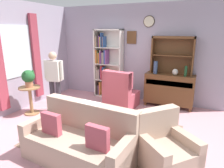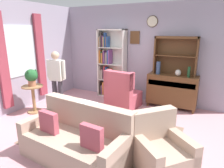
# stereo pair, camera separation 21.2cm
# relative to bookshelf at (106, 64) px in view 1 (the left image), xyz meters

# --- Properties ---
(ground_plane) EXTENTS (5.40, 4.60, 0.02)m
(ground_plane) POSITION_rel_bookshelf_xyz_m (0.90, -1.94, -1.05)
(ground_plane) COLOR #C68C93
(wall_back) EXTENTS (5.00, 0.09, 2.80)m
(wall_back) POSITION_rel_bookshelf_xyz_m (0.90, 0.19, 0.37)
(wall_back) COLOR #A399AD
(wall_back) RESTS_ON ground_plane
(wall_left) EXTENTS (0.16, 4.20, 2.80)m
(wall_left) POSITION_rel_bookshelf_xyz_m (-1.62, -1.93, 0.36)
(wall_left) COLOR #A399AD
(wall_left) RESTS_ON ground_plane
(area_rug) EXTENTS (2.78, 2.13, 0.01)m
(area_rug) POSITION_rel_bookshelf_xyz_m (1.10, -2.24, -1.03)
(area_rug) COLOR #846651
(area_rug) RESTS_ON ground_plane
(bookshelf) EXTENTS (0.90, 0.30, 2.10)m
(bookshelf) POSITION_rel_bookshelf_xyz_m (0.00, 0.00, 0.00)
(bookshelf) COLOR silver
(bookshelf) RESTS_ON ground_plane
(sideboard) EXTENTS (1.30, 0.45, 0.92)m
(sideboard) POSITION_rel_bookshelf_xyz_m (1.97, -0.08, -0.53)
(sideboard) COLOR brown
(sideboard) RESTS_ON ground_plane
(sideboard_hutch) EXTENTS (1.10, 0.26, 1.00)m
(sideboard_hutch) POSITION_rel_bookshelf_xyz_m (1.97, 0.03, 0.52)
(sideboard_hutch) COLOR brown
(sideboard_hutch) RESTS_ON sideboard
(vase_tall) EXTENTS (0.11, 0.11, 0.34)m
(vase_tall) POSITION_rel_bookshelf_xyz_m (1.58, -0.16, 0.05)
(vase_tall) COLOR #33476B
(vase_tall) RESTS_ON sideboard
(vase_round) EXTENTS (0.15, 0.15, 0.17)m
(vase_round) POSITION_rel_bookshelf_xyz_m (2.10, -0.15, -0.03)
(vase_round) COLOR beige
(vase_round) RESTS_ON sideboard
(bottle_wine) EXTENTS (0.07, 0.07, 0.27)m
(bottle_wine) POSITION_rel_bookshelf_xyz_m (2.36, -0.17, 0.02)
(bottle_wine) COLOR #194223
(bottle_wine) RESTS_ON sideboard
(couch_floral) EXTENTS (1.86, 0.99, 0.90)m
(couch_floral) POSITION_rel_bookshelf_xyz_m (1.05, -3.08, -0.72)
(couch_floral) COLOR tan
(couch_floral) RESTS_ON ground_plane
(armchair_floral) EXTENTS (1.08, 1.08, 0.88)m
(armchair_floral) POSITION_rel_bookshelf_xyz_m (2.35, -2.71, -0.75)
(armchair_floral) COLOR tan
(armchair_floral) RESTS_ON ground_plane
(wingback_chair) EXTENTS (0.85, 0.87, 1.05)m
(wingback_chair) POSITION_rel_bookshelf_xyz_m (0.78, -0.74, -0.65)
(wingback_chair) COLOR #B74C5B
(wingback_chair) RESTS_ON ground_plane
(plant_stand) EXTENTS (0.52, 0.52, 0.71)m
(plant_stand) POSITION_rel_bookshelf_xyz_m (-1.12, -2.05, -0.60)
(plant_stand) COLOR #997047
(plant_stand) RESTS_ON ground_plane
(potted_plant_large) EXTENTS (0.31, 0.31, 0.43)m
(potted_plant_large) POSITION_rel_bookshelf_xyz_m (-1.10, -2.06, -0.08)
(potted_plant_large) COLOR #AD6B4C
(potted_plant_large) RESTS_ON plant_stand
(person_reading) EXTENTS (0.53, 0.27, 1.56)m
(person_reading) POSITION_rel_bookshelf_xyz_m (-0.66, -1.64, -0.13)
(person_reading) COLOR #38333D
(person_reading) RESTS_ON ground_plane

